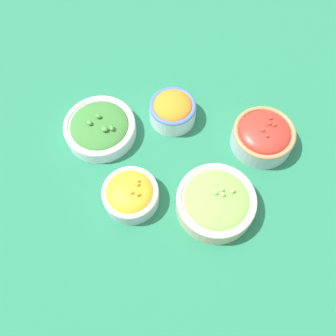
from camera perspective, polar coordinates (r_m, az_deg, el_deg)
name	(u,v)px	position (r m, az deg, el deg)	size (l,w,h in m)	color
ground_plane	(168,174)	(0.90, 0.00, -0.86)	(3.00, 3.00, 0.00)	#23704C
bowl_squash	(131,194)	(0.85, -5.72, -3.94)	(0.13, 0.13, 0.07)	#B2C1CC
bowl_lettuce	(216,202)	(0.84, 7.31, -5.13)	(0.18, 0.18, 0.07)	beige
bowl_broccoli	(100,127)	(0.95, -10.33, 6.14)	(0.18, 0.18, 0.06)	silver
bowl_cherry_tomatoes	(263,135)	(0.94, 14.32, 4.85)	(0.15, 0.15, 0.08)	#B2C1CC
bowl_carrots	(173,109)	(0.95, 0.73, 8.92)	(0.12, 0.12, 0.07)	silver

